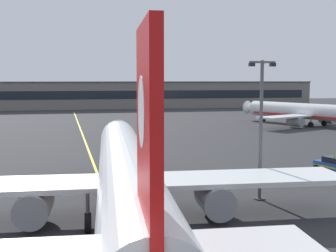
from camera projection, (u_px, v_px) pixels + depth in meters
The scene contains 6 objects.
taxiway_centreline at pixel (94, 166), 50.71m from camera, with size 0.30×180.00×0.01m, color yellow.
airliner_foreground at pixel (127, 174), 30.24m from camera, with size 32.24×41.52×11.65m.
airliner_background at pixel (311, 112), 94.37m from camera, with size 27.96×35.07×10.47m.
apron_lamp_post at pixel (261, 127), 35.74m from camera, with size 2.24×0.90×11.42m.
service_car_nearest at pixel (334, 165), 47.08m from camera, with size 3.01×4.55×1.79m.
terminal_building at pixel (88, 95), 152.75m from camera, with size 162.53×12.40×9.48m.
Camera 1 is at (-1.88, -20.65, 9.80)m, focal length 46.95 mm.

